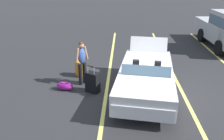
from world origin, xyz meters
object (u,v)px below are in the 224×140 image
suitcase_large_black (93,82)px  duffel_bag (65,86)px  suitcase_medium_bright (80,69)px  traveler_person (82,61)px  convertible_car (145,81)px

suitcase_large_black → duffel_bag: suitcase_large_black is taller
suitcase_medium_bright → traveler_person: 0.96m
traveler_person → suitcase_medium_bright: bearing=147.5°
duffel_bag → convertible_car: bearing=82.9°
suitcase_medium_bright → duffel_bag: size_ratio=0.90×
duffel_bag → traveler_person: 1.11m
convertible_car → suitcase_large_black: (-0.26, -1.81, -0.22)m
convertible_car → suitcase_medium_bright: size_ratio=7.02×
duffel_bag → suitcase_medium_bright: bearing=164.3°
convertible_car → duffel_bag: (-0.35, -2.84, -0.43)m
suitcase_medium_bright → traveler_person: bearing=-118.2°
convertible_car → suitcase_large_black: bearing=-90.5°
suitcase_medium_bright → traveler_person: (0.70, 0.21, 0.62)m
suitcase_medium_bright → suitcase_large_black: bearing=-108.5°
suitcase_medium_bright → duffel_bag: suitcase_medium_bright is taller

